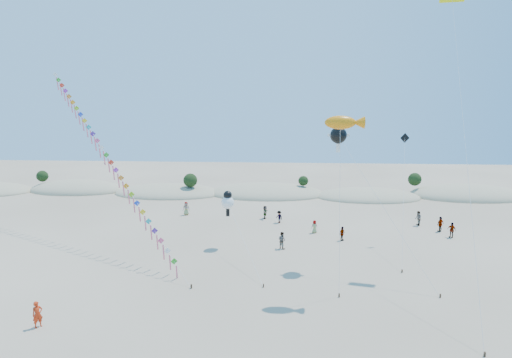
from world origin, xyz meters
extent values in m
ellipsoid|color=gray|center=(-32.00, 46.00, 0.00)|extent=(16.00, 8.80, 3.60)
ellipsoid|color=#193212|center=(-32.00, 46.00, 0.99)|extent=(12.80, 5.76, 0.64)
ellipsoid|color=gray|center=(-16.00, 44.60, 0.00)|extent=(17.60, 9.68, 3.00)
ellipsoid|color=#193212|center=(-16.00, 44.60, 0.83)|extent=(14.08, 6.34, 0.70)
ellipsoid|color=gray|center=(0.00, 45.30, 0.00)|extent=(19.00, 10.45, 3.40)
ellipsoid|color=#193212|center=(0.00, 45.30, 0.94)|extent=(15.20, 6.84, 0.76)
ellipsoid|color=gray|center=(16.00, 43.90, 0.00)|extent=(16.40, 9.02, 2.80)
ellipsoid|color=#193212|center=(16.00, 43.90, 0.77)|extent=(13.12, 5.90, 0.66)
ellipsoid|color=gray|center=(32.00, 45.70, 0.00)|extent=(18.00, 9.90, 3.80)
ellipsoid|color=#193212|center=(32.00, 45.70, 1.04)|extent=(14.40, 6.48, 0.72)
sphere|color=black|center=(-38.00, 46.20, 2.36)|extent=(1.90, 1.90, 1.90)
sphere|color=black|center=(-12.00, 43.40, 2.48)|extent=(2.20, 2.20, 2.20)
sphere|color=black|center=(6.00, 45.40, 2.24)|extent=(1.60, 1.60, 1.60)
sphere|color=black|center=(24.00, 46.80, 2.44)|extent=(2.10, 2.10, 2.10)
cube|color=#3F2D1E|center=(-4.69, 9.79, 0.17)|extent=(0.12, 0.12, 0.35)
cylinder|color=silver|center=(-15.04, 19.74, 9.09)|extent=(20.72, 19.93, 18.20)
cube|color=green|center=(-6.52, 11.55, 1.61)|extent=(1.13, 0.44, 1.19)
cube|color=#DF5E7F|center=(-6.34, 11.60, 0.51)|extent=(0.19, 0.45, 1.55)
cube|color=white|center=(-7.27, 12.27, 2.27)|extent=(1.13, 0.44, 1.19)
cube|color=#DF5E7F|center=(-7.09, 12.32, 1.17)|extent=(0.19, 0.45, 1.55)
cube|color=#FF5081|center=(-8.03, 13.00, 2.93)|extent=(1.13, 0.44, 1.19)
cube|color=#DF5E7F|center=(-7.85, 13.05, 1.83)|extent=(0.19, 0.45, 1.55)
cube|color=#562595|center=(-8.78, 13.72, 3.59)|extent=(1.13, 0.44, 1.19)
cube|color=#DF5E7F|center=(-8.60, 13.77, 2.49)|extent=(0.19, 0.45, 1.55)
cube|color=#17ACAC|center=(-9.53, 14.45, 4.26)|extent=(1.13, 0.44, 1.19)
cube|color=#DF5E7F|center=(-9.35, 14.50, 3.16)|extent=(0.19, 0.45, 1.55)
cube|color=yellow|center=(-10.29, 15.18, 4.92)|extent=(1.13, 0.44, 1.19)
cube|color=#DF5E7F|center=(-10.11, 15.23, 3.82)|extent=(0.19, 0.45, 1.55)
cube|color=blue|center=(-11.04, 15.90, 5.58)|extent=(1.13, 0.44, 1.19)
cube|color=#DF5E7F|center=(-10.86, 15.95, 4.48)|extent=(0.19, 0.45, 1.55)
cube|color=#87C917|center=(-11.80, 16.63, 6.25)|extent=(1.13, 0.44, 1.19)
cube|color=#DF5E7F|center=(-11.62, 16.68, 5.15)|extent=(0.19, 0.45, 1.55)
cube|color=orange|center=(-12.55, 17.35, 6.91)|extent=(1.13, 0.44, 1.19)
cube|color=#DF5E7F|center=(-12.37, 17.40, 5.81)|extent=(0.19, 0.45, 1.55)
cube|color=orange|center=(-13.31, 18.08, 7.57)|extent=(1.13, 0.44, 1.19)
cube|color=#DF5E7F|center=(-13.13, 18.13, 6.47)|extent=(0.19, 0.45, 1.55)
cube|color=purple|center=(-14.06, 18.81, 8.24)|extent=(1.13, 0.44, 1.19)
cube|color=#DF5E7F|center=(-13.88, 18.86, 7.14)|extent=(0.19, 0.45, 1.55)
cube|color=red|center=(-14.82, 19.53, 8.90)|extent=(1.13, 0.44, 1.19)
cube|color=#DF5E7F|center=(-14.64, 19.58, 7.80)|extent=(0.19, 0.45, 1.55)
cube|color=green|center=(-15.57, 20.26, 9.56)|extent=(1.13, 0.44, 1.19)
cube|color=#DF5E7F|center=(-15.39, 20.31, 8.46)|extent=(0.19, 0.45, 1.55)
cube|color=white|center=(-16.33, 20.98, 10.23)|extent=(1.13, 0.44, 1.19)
cube|color=#DF5E7F|center=(-16.15, 21.03, 9.13)|extent=(0.19, 0.45, 1.55)
cube|color=#FF5081|center=(-17.08, 21.71, 10.89)|extent=(1.13, 0.44, 1.19)
cube|color=#DF5E7F|center=(-16.90, 21.76, 9.79)|extent=(0.19, 0.45, 1.55)
cube|color=#562595|center=(-17.84, 22.44, 11.55)|extent=(1.13, 0.44, 1.19)
cube|color=#DF5E7F|center=(-17.66, 22.49, 10.45)|extent=(0.19, 0.45, 1.55)
cube|color=#17ACAC|center=(-18.59, 23.16, 12.22)|extent=(1.13, 0.44, 1.19)
cube|color=#DF5E7F|center=(-18.41, 23.21, 11.12)|extent=(0.19, 0.45, 1.55)
cube|color=yellow|center=(-19.35, 23.89, 12.88)|extent=(1.13, 0.44, 1.19)
cube|color=#DF5E7F|center=(-19.17, 23.94, 11.78)|extent=(0.19, 0.45, 1.55)
cube|color=blue|center=(-20.10, 24.61, 13.54)|extent=(1.13, 0.44, 1.19)
cube|color=#DF5E7F|center=(-19.92, 24.66, 12.44)|extent=(0.19, 0.45, 1.55)
cube|color=#87C917|center=(-20.86, 25.34, 14.20)|extent=(1.13, 0.44, 1.19)
cube|color=#DF5E7F|center=(-20.68, 25.39, 13.10)|extent=(0.19, 0.45, 1.55)
cube|color=orange|center=(-21.61, 26.06, 14.87)|extent=(1.13, 0.44, 1.19)
cube|color=#DF5E7F|center=(-21.43, 26.11, 13.77)|extent=(0.19, 0.45, 1.55)
cube|color=orange|center=(-22.36, 26.79, 15.53)|extent=(1.13, 0.44, 1.19)
cube|color=#DF5E7F|center=(-22.18, 26.84, 14.43)|extent=(0.19, 0.45, 1.55)
cube|color=purple|center=(-23.12, 27.52, 16.19)|extent=(1.13, 0.44, 1.19)
cube|color=#DF5E7F|center=(-22.94, 27.57, 15.09)|extent=(0.19, 0.45, 1.55)
cube|color=red|center=(-23.87, 28.24, 16.86)|extent=(1.13, 0.44, 1.19)
cube|color=#DF5E7F|center=(-23.69, 28.29, 15.76)|extent=(0.19, 0.45, 1.55)
cube|color=green|center=(-24.63, 28.97, 17.52)|extent=(1.13, 0.44, 1.19)
cube|color=#DF5E7F|center=(-24.45, 29.02, 16.42)|extent=(0.19, 0.45, 1.55)
cube|color=white|center=(-25.38, 29.69, 18.18)|extent=(1.13, 0.44, 1.19)
cube|color=#DF5E7F|center=(-25.20, 29.74, 17.08)|extent=(0.19, 0.45, 1.55)
cube|color=#3F2D1E|center=(7.20, 8.99, 0.15)|extent=(0.10, 0.10, 0.30)
cylinder|color=silver|center=(7.12, 9.90, 6.75)|extent=(0.19, 1.84, 13.50)
ellipsoid|color=orange|center=(7.04, 10.81, 13.50)|extent=(2.40, 1.06, 1.06)
cone|color=orange|center=(8.38, 10.81, 13.50)|extent=(0.96, 0.96, 0.96)
cube|color=#3F2D1E|center=(1.20, 10.37, 0.15)|extent=(0.10, 0.10, 0.30)
cylinder|color=silver|center=(-0.89, 15.28, 2.35)|extent=(4.21, 9.85, 4.73)
sphere|color=white|center=(-2.98, 20.20, 4.71)|extent=(1.33, 1.33, 1.33)
sphere|color=black|center=(-2.98, 20.20, 5.50)|extent=(0.88, 0.88, 0.88)
cube|color=black|center=(-2.98, 20.20, 3.64)|extent=(0.35, 0.18, 0.80)
cube|color=#3F2D1E|center=(15.08, 9.40, 0.15)|extent=(0.10, 0.10, 0.30)
cylinder|color=silver|center=(11.38, 13.05, 6.01)|extent=(7.43, 7.33, 12.04)
sphere|color=black|center=(7.68, 16.70, 12.03)|extent=(1.52, 1.52, 1.52)
sphere|color=white|center=(7.68, 16.70, 12.94)|extent=(0.99, 0.99, 0.99)
cube|color=white|center=(7.68, 16.70, 10.86)|extent=(0.35, 0.18, 0.80)
cube|color=white|center=(6.98, 16.70, 12.03)|extent=(0.60, 0.15, 0.25)
cube|color=white|center=(8.38, 16.70, 12.03)|extent=(0.60, 0.15, 0.25)
cube|color=#3F2D1E|center=(14.96, 1.62, 0.15)|extent=(0.10, 0.10, 0.30)
cylinder|color=silver|center=(16.27, 10.28, 12.06)|extent=(2.64, 17.34, 24.14)
cube|color=#3F2D1E|center=(13.42, 14.16, 0.15)|extent=(0.10, 0.10, 0.30)
cylinder|color=silver|center=(14.54, 19.11, 5.58)|extent=(2.27, 9.91, 11.17)
cube|color=black|center=(15.67, 24.05, 11.15)|extent=(1.05, 0.31, 1.08)
imported|color=red|center=(-13.80, 3.19, 0.92)|extent=(0.77, 0.80, 1.85)
imported|color=slate|center=(2.67, 19.75, 0.89)|extent=(1.10, 1.08, 1.78)
imported|color=slate|center=(6.41, 25.22, 0.75)|extent=(0.84, 0.67, 1.49)
imported|color=slate|center=(9.23, 22.71, 0.79)|extent=(0.89, 0.95, 1.58)
imported|color=slate|center=(2.29, 29.06, 0.77)|extent=(1.11, 1.10, 1.54)
imported|color=slate|center=(19.24, 28.93, 0.90)|extent=(0.71, 0.90, 1.81)
imported|color=slate|center=(-10.13, 31.95, 0.89)|extent=(0.99, 0.77, 1.79)
imported|color=slate|center=(21.09, 26.66, 0.90)|extent=(1.12, 0.95, 1.80)
imported|color=slate|center=(21.58, 24.55, 0.87)|extent=(0.97, 1.06, 1.74)
imported|color=slate|center=(0.45, 30.86, 0.84)|extent=(0.66, 1.61, 1.69)
camera|label=1|loc=(2.68, -22.53, 15.32)|focal=30.00mm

